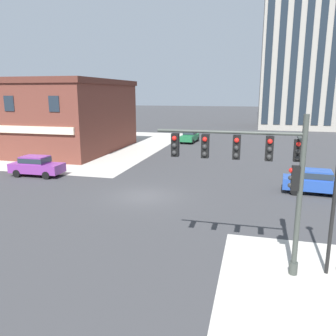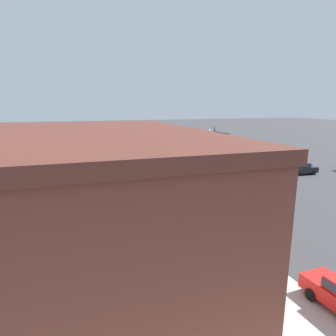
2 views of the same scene
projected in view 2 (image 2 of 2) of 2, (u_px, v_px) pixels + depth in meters
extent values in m
plane|color=#38383A|center=(190.00, 176.00, 41.16)|extent=(320.00, 320.00, 0.00)
cube|color=#B7B2A8|center=(225.00, 153.00, 60.47)|extent=(20.00, 19.00, 0.02)
cube|color=#B7B2A8|center=(1.00, 282.00, 16.44)|extent=(32.00, 32.00, 0.02)
cylinder|color=#383D38|center=(213.00, 160.00, 51.73)|extent=(0.32, 0.32, 0.50)
cylinder|color=#383D38|center=(214.00, 145.00, 51.14)|extent=(0.20, 0.20, 6.12)
cylinder|color=#383D38|center=(222.00, 133.00, 48.14)|extent=(5.39, 0.12, 0.12)
cylinder|color=#383D38|center=(210.00, 133.00, 50.43)|extent=(0.11, 1.80, 0.11)
cube|color=black|center=(218.00, 135.00, 49.67)|extent=(0.28, 0.28, 0.90)
sphere|color=red|center=(218.00, 133.00, 49.66)|extent=(0.18, 0.18, 0.18)
sphere|color=#282828|center=(218.00, 135.00, 49.72)|extent=(0.18, 0.18, 0.18)
sphere|color=#282828|center=(218.00, 137.00, 49.78)|extent=(0.18, 0.18, 0.18)
cube|color=black|center=(221.00, 136.00, 48.59)|extent=(0.28, 0.28, 0.90)
sphere|color=red|center=(222.00, 134.00, 48.58)|extent=(0.18, 0.18, 0.18)
sphere|color=#282828|center=(222.00, 136.00, 48.64)|extent=(0.18, 0.18, 0.18)
sphere|color=#282828|center=(222.00, 137.00, 48.69)|extent=(0.18, 0.18, 0.18)
cube|color=black|center=(224.00, 136.00, 47.50)|extent=(0.28, 0.28, 0.90)
sphere|color=red|center=(225.00, 135.00, 47.49)|extent=(0.18, 0.18, 0.18)
sphere|color=#282828|center=(225.00, 136.00, 47.55)|extent=(0.18, 0.18, 0.18)
sphere|color=#282828|center=(225.00, 138.00, 47.61)|extent=(0.18, 0.18, 0.18)
cube|color=black|center=(228.00, 137.00, 46.41)|extent=(0.28, 0.28, 0.90)
sphere|color=red|center=(229.00, 135.00, 46.40)|extent=(0.18, 0.18, 0.18)
sphere|color=#282828|center=(229.00, 137.00, 46.46)|extent=(0.18, 0.18, 0.18)
sphere|color=#282828|center=(229.00, 139.00, 46.52)|extent=(0.18, 0.18, 0.18)
cube|color=black|center=(215.00, 140.00, 50.79)|extent=(0.28, 0.28, 0.90)
sphere|color=red|center=(215.00, 139.00, 50.59)|extent=(0.18, 0.18, 0.18)
sphere|color=#282828|center=(215.00, 141.00, 50.65)|extent=(0.18, 0.18, 0.18)
sphere|color=#282828|center=(215.00, 142.00, 50.71)|extent=(0.18, 0.18, 0.18)
cube|color=black|center=(206.00, 136.00, 50.30)|extent=(0.28, 0.28, 0.90)
sphere|color=red|center=(206.00, 135.00, 50.29)|extent=(0.18, 0.18, 0.18)
sphere|color=#282828|center=(206.00, 136.00, 50.35)|extent=(0.18, 0.18, 0.18)
sphere|color=#282828|center=(206.00, 138.00, 50.41)|extent=(0.18, 0.18, 0.18)
sphere|color=gray|center=(206.00, 158.00, 53.49)|extent=(0.77, 0.77, 0.77)
sphere|color=gray|center=(204.00, 156.00, 54.98)|extent=(0.77, 0.77, 0.77)
sphere|color=gray|center=(201.00, 155.00, 56.08)|extent=(0.77, 0.77, 0.77)
cube|color=#8E6B4C|center=(210.00, 155.00, 55.73)|extent=(1.85, 0.70, 0.10)
cube|color=#665B51|center=(212.00, 157.00, 55.16)|extent=(0.29, 0.43, 0.39)
cube|color=#665B51|center=(208.00, 156.00, 56.40)|extent=(0.29, 0.43, 0.39)
cube|color=#8E6B4C|center=(201.00, 152.00, 59.65)|extent=(1.80, 0.49, 0.10)
cube|color=#665B51|center=(202.00, 154.00, 59.06)|extent=(0.24, 0.41, 0.39)
cube|color=#665B51|center=(199.00, 153.00, 60.36)|extent=(0.24, 0.41, 0.39)
cylinder|color=#232847|center=(235.00, 148.00, 65.77)|extent=(0.13, 0.13, 0.79)
cylinder|color=#232847|center=(235.00, 148.00, 65.81)|extent=(0.13, 0.13, 0.79)
cube|color=beige|center=(235.00, 145.00, 65.65)|extent=(0.34, 0.39, 0.56)
cylinder|color=beige|center=(236.00, 145.00, 65.60)|extent=(0.09, 0.09, 0.53)
cylinder|color=beige|center=(234.00, 145.00, 65.69)|extent=(0.09, 0.09, 0.53)
sphere|color=brown|center=(235.00, 143.00, 65.56)|extent=(0.21, 0.21, 0.21)
cylinder|color=#232847|center=(252.00, 154.00, 56.79)|extent=(0.13, 0.13, 0.84)
cylinder|color=#232847|center=(251.00, 154.00, 56.89)|extent=(0.13, 0.13, 0.84)
cube|color=green|center=(251.00, 151.00, 56.69)|extent=(0.39, 0.36, 0.59)
cylinder|color=green|center=(253.00, 151.00, 56.55)|extent=(0.09, 0.09, 0.56)
cylinder|color=green|center=(250.00, 151.00, 56.81)|extent=(0.09, 0.09, 0.56)
sphere|color=beige|center=(252.00, 149.00, 56.59)|extent=(0.23, 0.23, 0.23)
cylinder|color=#232847|center=(212.00, 152.00, 59.32)|extent=(0.13, 0.13, 0.76)
cylinder|color=#232847|center=(212.00, 152.00, 59.49)|extent=(0.13, 0.13, 0.76)
cube|color=gold|center=(212.00, 149.00, 59.26)|extent=(0.39, 0.34, 0.54)
cylinder|color=gold|center=(212.00, 149.00, 59.04)|extent=(0.09, 0.09, 0.51)
cylinder|color=gold|center=(212.00, 149.00, 59.48)|extent=(0.09, 0.09, 0.51)
sphere|color=#997051|center=(212.00, 147.00, 59.18)|extent=(0.21, 0.21, 0.21)
cylinder|color=black|center=(231.00, 153.00, 58.22)|extent=(0.13, 0.13, 0.77)
cylinder|color=black|center=(232.00, 153.00, 58.37)|extent=(0.13, 0.13, 0.77)
cube|color=gold|center=(232.00, 150.00, 58.16)|extent=(0.36, 0.39, 0.54)
cylinder|color=gold|center=(231.00, 150.00, 57.97)|extent=(0.09, 0.09, 0.51)
cylinder|color=gold|center=(232.00, 150.00, 58.33)|extent=(0.09, 0.09, 0.51)
sphere|color=tan|center=(232.00, 148.00, 58.07)|extent=(0.21, 0.21, 0.21)
cylinder|color=black|center=(209.00, 146.00, 52.27)|extent=(0.14, 0.14, 5.32)
sphere|color=white|center=(209.00, 130.00, 51.67)|extent=(0.36, 0.36, 0.36)
cube|color=#7A3389|center=(166.00, 148.00, 62.91)|extent=(4.44, 1.86, 0.76)
cube|color=#7A3389|center=(166.00, 145.00, 62.90)|extent=(2.15, 1.54, 0.60)
cube|color=#232D38|center=(166.00, 145.00, 62.90)|extent=(2.23, 1.58, 0.40)
cylinder|color=black|center=(172.00, 151.00, 61.95)|extent=(0.64, 0.23, 0.64)
cylinder|color=black|center=(164.00, 151.00, 61.47)|extent=(0.64, 0.23, 0.64)
cylinder|color=black|center=(168.00, 149.00, 64.50)|extent=(0.64, 0.23, 0.64)
cylinder|color=black|center=(161.00, 149.00, 64.02)|extent=(0.64, 0.23, 0.64)
cube|color=#7A3389|center=(200.00, 194.00, 30.31)|extent=(4.42, 1.81, 0.76)
cube|color=#7A3389|center=(201.00, 189.00, 30.03)|extent=(2.13, 1.52, 0.60)
cube|color=#232D38|center=(201.00, 189.00, 30.03)|extent=(2.22, 1.55, 0.40)
cylinder|color=black|center=(188.00, 195.00, 31.38)|extent=(0.64, 0.23, 0.64)
cylinder|color=black|center=(202.00, 194.00, 31.91)|extent=(0.64, 0.23, 0.64)
cylinder|color=black|center=(199.00, 203.00, 28.86)|extent=(0.64, 0.23, 0.64)
cylinder|color=black|center=(213.00, 201.00, 29.39)|extent=(0.64, 0.23, 0.64)
cube|color=#23479E|center=(147.00, 159.00, 50.48)|extent=(4.53, 2.12, 0.76)
cube|color=#23479E|center=(147.00, 155.00, 50.19)|extent=(2.23, 1.67, 0.60)
cube|color=#232D38|center=(147.00, 155.00, 50.19)|extent=(2.32, 1.71, 0.40)
cylinder|color=black|center=(141.00, 160.00, 51.66)|extent=(0.66, 0.27, 0.64)
cylinder|color=black|center=(150.00, 159.00, 52.05)|extent=(0.66, 0.27, 0.64)
cylinder|color=black|center=(143.00, 163.00, 49.07)|extent=(0.66, 0.27, 0.64)
cylinder|color=black|center=(153.00, 162.00, 49.46)|extent=(0.66, 0.27, 0.64)
cylinder|color=black|center=(311.00, 295.00, 14.86)|extent=(0.65, 0.25, 0.64)
cylinder|color=black|center=(335.00, 287.00, 15.44)|extent=(0.65, 0.25, 0.64)
cube|color=black|center=(302.00, 170.00, 42.05)|extent=(2.01, 4.49, 0.76)
cube|color=black|center=(301.00, 165.00, 41.87)|extent=(1.62, 2.20, 0.60)
cube|color=#232D38|center=(301.00, 165.00, 41.87)|extent=(1.66, 2.29, 0.40)
cylinder|color=black|center=(305.00, 170.00, 43.26)|extent=(0.26, 0.65, 0.64)
cylinder|color=black|center=(314.00, 173.00, 41.69)|extent=(0.26, 0.65, 0.64)
cylinder|color=black|center=(290.00, 171.00, 42.57)|extent=(0.26, 0.65, 0.64)
cylinder|color=black|center=(297.00, 174.00, 40.99)|extent=(0.26, 0.65, 0.64)
cube|color=brown|center=(71.00, 204.00, 17.86)|extent=(19.88, 15.87, 7.76)
cube|color=#562B22|center=(66.00, 136.00, 16.97)|extent=(20.27, 16.19, 0.60)
cube|color=beige|center=(191.00, 200.00, 20.47)|extent=(18.88, 0.24, 0.70)
cube|color=#1E2833|center=(255.00, 197.00, 13.00)|extent=(1.10, 0.08, 1.50)
cube|color=#1E2833|center=(207.00, 173.00, 17.60)|extent=(1.10, 0.08, 1.50)
cube|color=#1E2833|center=(178.00, 159.00, 22.21)|extent=(1.10, 0.08, 1.50)
cube|color=#1E2833|center=(160.00, 150.00, 26.82)|extent=(1.10, 0.08, 1.50)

